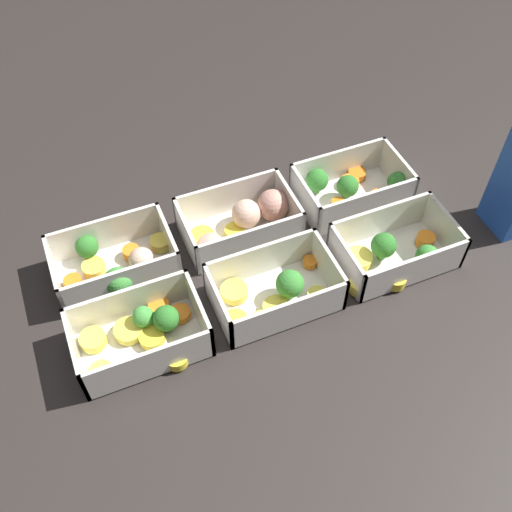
% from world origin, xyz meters
% --- Properties ---
extents(ground_plane, '(4.00, 4.00, 0.00)m').
position_xyz_m(ground_plane, '(0.00, 0.00, 0.00)').
color(ground_plane, '#282321').
extents(container_near_left, '(0.17, 0.12, 0.06)m').
position_xyz_m(container_near_left, '(-0.19, -0.07, 0.02)').
color(container_near_left, silver).
rests_on(container_near_left, ground_plane).
extents(container_near_center, '(0.18, 0.11, 0.06)m').
position_xyz_m(container_near_center, '(-0.01, -0.07, 0.02)').
color(container_near_center, silver).
rests_on(container_near_center, ground_plane).
extents(container_near_right, '(0.17, 0.12, 0.06)m').
position_xyz_m(container_near_right, '(0.19, -0.06, 0.02)').
color(container_near_right, silver).
rests_on(container_near_right, ground_plane).
extents(container_far_left, '(0.18, 0.11, 0.06)m').
position_xyz_m(container_far_left, '(-0.18, 0.07, 0.02)').
color(container_far_left, silver).
rests_on(container_far_left, ground_plane).
extents(container_far_center, '(0.17, 0.11, 0.06)m').
position_xyz_m(container_far_center, '(0.00, 0.07, 0.02)').
color(container_far_center, silver).
rests_on(container_far_center, ground_plane).
extents(container_far_right, '(0.17, 0.12, 0.06)m').
position_xyz_m(container_far_right, '(0.18, 0.06, 0.02)').
color(container_far_right, silver).
rests_on(container_far_right, ground_plane).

